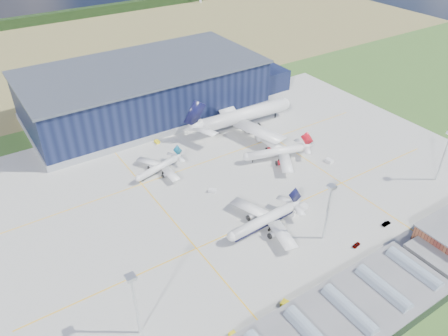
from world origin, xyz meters
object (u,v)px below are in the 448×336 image
(light_mast_east, at_px, (446,148))
(airliner_red, at_px, (276,148))
(airliner_widebody, at_px, (244,109))
(gse_tug_c, at_px, (157,142))
(gse_van_b, at_px, (289,212))
(gse_cart_a, at_px, (329,161))
(gse_van_c, at_px, (424,225))
(gse_van_a, at_px, (302,208))
(light_mast_west, at_px, (134,296))
(car_b, at_px, (386,224))
(car_a, at_px, (356,245))
(hangar, at_px, (149,91))
(gse_tug_b, at_px, (234,336))
(gse_tug_a, at_px, (288,305))
(light_mast_center, at_px, (328,204))
(airliner_navy, at_px, (263,216))
(airliner_regional, at_px, (158,165))
(gse_cart_b, at_px, (213,191))

(light_mast_east, relative_size, airliner_red, 0.67)
(airliner_widebody, relative_size, gse_tug_c, 21.68)
(gse_van_b, xyz_separation_m, gse_tug_c, (-18.33, 75.57, -0.37))
(gse_van_b, bearing_deg, gse_cart_a, 1.02)
(gse_van_c, bearing_deg, gse_van_a, 30.78)
(light_mast_west, height_order, car_b, light_mast_west)
(gse_van_a, bearing_deg, light_mast_east, -110.09)
(car_a, bearing_deg, light_mast_west, 71.36)
(hangar, relative_size, gse_cart_a, 43.43)
(light_mast_east, bearing_deg, airliner_red, 132.97)
(gse_van_b, bearing_deg, gse_tug_b, -169.95)
(light_mast_west, distance_m, car_b, 95.89)
(airliner_red, height_order, gse_cart_a, airliner_red)
(gse_tug_a, xyz_separation_m, car_a, (36.62, 6.66, -0.22))
(gse_tug_c, relative_size, car_a, 0.83)
(light_mast_east, height_order, airliner_red, light_mast_east)
(hangar, relative_size, light_mast_center, 6.30)
(light_mast_east, relative_size, car_a, 6.62)
(gse_van_c, height_order, car_a, gse_van_c)
(gse_tug_a, relative_size, gse_van_a, 0.80)
(airliner_navy, height_order, airliner_regional, airliner_navy)
(gse_tug_c, xyz_separation_m, gse_cart_b, (1.49, -47.71, 0.03))
(airliner_red, bearing_deg, gse_tug_c, -31.45)
(light_mast_center, bearing_deg, gse_van_c, -24.86)
(airliner_navy, distance_m, gse_cart_b, 29.20)
(airliner_regional, relative_size, car_a, 7.73)
(light_mast_east, bearing_deg, gse_tug_b, -172.11)
(gse_tug_a, distance_m, gse_van_b, 43.08)
(gse_van_a, relative_size, gse_cart_b, 1.60)
(airliner_regional, height_order, gse_van_b, airliner_regional)
(airliner_widebody, height_order, gse_van_b, airliner_widebody)
(hangar, xyz_separation_m, gse_cart_b, (-11.09, -80.52, -10.96))
(airliner_red, relative_size, gse_tug_c, 11.92)
(gse_cart_a, xyz_separation_m, car_b, (-12.64, -42.16, -0.09))
(airliner_red, height_order, gse_van_b, airliner_red)
(airliner_widebody, bearing_deg, airliner_navy, -117.45)
(airliner_widebody, height_order, gse_tug_a, airliner_widebody)
(hangar, bearing_deg, gse_van_a, -84.08)
(gse_tug_b, xyz_separation_m, gse_van_b, (47.49, 32.23, 0.37))
(gse_tug_b, height_order, gse_van_c, gse_van_c)
(light_mast_west, xyz_separation_m, airliner_widebody, (94.46, 82.51, -5.23))
(light_mast_west, xyz_separation_m, car_b, (94.44, -7.66, -14.80))
(gse_cart_b, bearing_deg, airliner_red, -37.22)
(airliner_navy, bearing_deg, light_mast_center, 130.52)
(hangar, distance_m, light_mast_west, 139.77)
(light_mast_center, bearing_deg, hangar, 93.30)
(hangar, xyz_separation_m, car_b, (31.63, -132.46, -10.98))
(light_mast_east, xyz_separation_m, gse_van_a, (-60.88, 15.76, -14.37))
(gse_tug_a, bearing_deg, gse_van_b, 24.93)
(light_mast_center, relative_size, car_b, 5.97)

